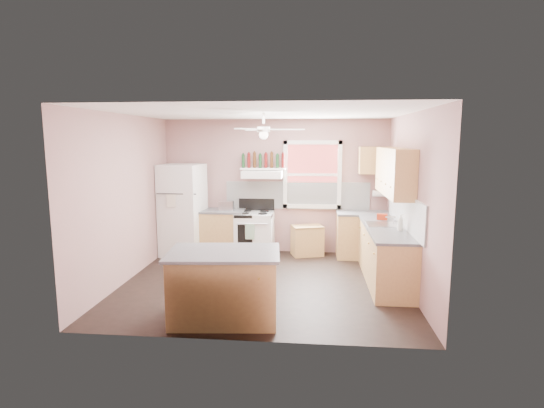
# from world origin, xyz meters

# --- Properties ---
(floor) EXTENTS (4.50, 4.50, 0.00)m
(floor) POSITION_xyz_m (0.00, 0.00, 0.00)
(floor) COLOR black
(floor) RESTS_ON ground
(ceiling) EXTENTS (4.50, 4.50, 0.00)m
(ceiling) POSITION_xyz_m (0.00, 0.00, 2.70)
(ceiling) COLOR white
(ceiling) RESTS_ON ground
(wall_back) EXTENTS (4.50, 0.05, 2.70)m
(wall_back) POSITION_xyz_m (0.00, 2.02, 1.35)
(wall_back) COLOR #946B68
(wall_back) RESTS_ON ground
(wall_right) EXTENTS (0.05, 4.00, 2.70)m
(wall_right) POSITION_xyz_m (2.27, 0.00, 1.35)
(wall_right) COLOR #946B68
(wall_right) RESTS_ON ground
(wall_left) EXTENTS (0.05, 4.00, 2.70)m
(wall_left) POSITION_xyz_m (-2.27, 0.00, 1.35)
(wall_left) COLOR #946B68
(wall_left) RESTS_ON ground
(backsplash_back) EXTENTS (2.90, 0.03, 0.55)m
(backsplash_back) POSITION_xyz_m (0.45, 1.99, 1.18)
(backsplash_back) COLOR white
(backsplash_back) RESTS_ON wall_back
(backsplash_right) EXTENTS (0.03, 2.60, 0.55)m
(backsplash_right) POSITION_xyz_m (2.23, 0.30, 1.18)
(backsplash_right) COLOR white
(backsplash_right) RESTS_ON wall_right
(window_view) EXTENTS (1.00, 0.02, 1.20)m
(window_view) POSITION_xyz_m (0.75, 1.98, 1.60)
(window_view) COLOR maroon
(window_view) RESTS_ON wall_back
(window_frame) EXTENTS (1.16, 0.07, 1.36)m
(window_frame) POSITION_xyz_m (0.75, 1.96, 1.60)
(window_frame) COLOR white
(window_frame) RESTS_ON wall_back
(refrigerator) EXTENTS (0.86, 0.84, 1.82)m
(refrigerator) POSITION_xyz_m (-1.81, 1.57, 0.91)
(refrigerator) COLOR white
(refrigerator) RESTS_ON floor
(base_cabinet_left) EXTENTS (0.90, 0.60, 0.86)m
(base_cabinet_left) POSITION_xyz_m (-1.06, 1.70, 0.43)
(base_cabinet_left) COLOR #A97B46
(base_cabinet_left) RESTS_ON floor
(counter_left) EXTENTS (0.92, 0.62, 0.04)m
(counter_left) POSITION_xyz_m (-1.06, 1.70, 0.88)
(counter_left) COLOR #49494C
(counter_left) RESTS_ON base_cabinet_left
(toaster) EXTENTS (0.28, 0.16, 0.18)m
(toaster) POSITION_xyz_m (-0.95, 1.68, 0.99)
(toaster) COLOR silver
(toaster) RESTS_ON counter_left
(stove) EXTENTS (0.75, 0.66, 0.86)m
(stove) POSITION_xyz_m (-0.38, 1.68, 0.43)
(stove) COLOR white
(stove) RESTS_ON floor
(range_hood) EXTENTS (0.78, 0.50, 0.14)m
(range_hood) POSITION_xyz_m (-0.23, 1.75, 1.62)
(range_hood) COLOR white
(range_hood) RESTS_ON wall_back
(bottle_shelf) EXTENTS (0.90, 0.26, 0.03)m
(bottle_shelf) POSITION_xyz_m (-0.23, 1.87, 1.72)
(bottle_shelf) COLOR white
(bottle_shelf) RESTS_ON range_hood
(cart) EXTENTS (0.68, 0.55, 0.59)m
(cart) POSITION_xyz_m (0.67, 1.75, 0.30)
(cart) COLOR #A97B46
(cart) RESTS_ON floor
(base_cabinet_corner) EXTENTS (1.00, 0.60, 0.86)m
(base_cabinet_corner) POSITION_xyz_m (1.75, 1.70, 0.43)
(base_cabinet_corner) COLOR #A97B46
(base_cabinet_corner) RESTS_ON floor
(base_cabinet_right) EXTENTS (0.60, 2.20, 0.86)m
(base_cabinet_right) POSITION_xyz_m (1.95, 0.30, 0.43)
(base_cabinet_right) COLOR #A97B46
(base_cabinet_right) RESTS_ON floor
(counter_corner) EXTENTS (1.02, 0.62, 0.04)m
(counter_corner) POSITION_xyz_m (1.75, 1.70, 0.88)
(counter_corner) COLOR #49494C
(counter_corner) RESTS_ON base_cabinet_corner
(counter_right) EXTENTS (0.62, 2.22, 0.04)m
(counter_right) POSITION_xyz_m (1.94, 0.30, 0.88)
(counter_right) COLOR #49494C
(counter_right) RESTS_ON base_cabinet_right
(sink) EXTENTS (0.55, 0.45, 0.03)m
(sink) POSITION_xyz_m (1.94, 0.50, 0.90)
(sink) COLOR silver
(sink) RESTS_ON counter_right
(faucet) EXTENTS (0.03, 0.03, 0.14)m
(faucet) POSITION_xyz_m (2.10, 0.50, 0.97)
(faucet) COLOR silver
(faucet) RESTS_ON sink
(upper_cabinet_right) EXTENTS (0.33, 1.80, 0.76)m
(upper_cabinet_right) POSITION_xyz_m (2.08, 0.50, 1.78)
(upper_cabinet_right) COLOR #A97B46
(upper_cabinet_right) RESTS_ON wall_right
(upper_cabinet_corner) EXTENTS (0.60, 0.33, 0.52)m
(upper_cabinet_corner) POSITION_xyz_m (1.95, 1.83, 1.90)
(upper_cabinet_corner) COLOR #A97B46
(upper_cabinet_corner) RESTS_ON wall_back
(paper_towel) EXTENTS (0.26, 0.12, 0.12)m
(paper_towel) POSITION_xyz_m (2.07, 1.86, 1.25)
(paper_towel) COLOR white
(paper_towel) RESTS_ON wall_back
(island) EXTENTS (1.39, 0.95, 0.86)m
(island) POSITION_xyz_m (-0.35, -1.42, 0.43)
(island) COLOR #A97B46
(island) RESTS_ON floor
(island_top) EXTENTS (1.48, 1.04, 0.04)m
(island_top) POSITION_xyz_m (-0.35, -1.42, 0.88)
(island_top) COLOR #49494C
(island_top) RESTS_ON island
(ceiling_fan_hub) EXTENTS (0.20, 0.20, 0.08)m
(ceiling_fan_hub) POSITION_xyz_m (0.00, 0.00, 2.45)
(ceiling_fan_hub) COLOR white
(ceiling_fan_hub) RESTS_ON ceiling
(soap_bottle) EXTENTS (0.13, 0.13, 0.25)m
(soap_bottle) POSITION_xyz_m (2.12, 0.05, 1.03)
(soap_bottle) COLOR silver
(soap_bottle) RESTS_ON counter_right
(red_caddy) EXTENTS (0.20, 0.15, 0.10)m
(red_caddy) POSITION_xyz_m (1.99, 0.95, 0.95)
(red_caddy) COLOR #A9270E
(red_caddy) RESTS_ON counter_right
(wine_bottles) EXTENTS (0.86, 0.06, 0.31)m
(wine_bottles) POSITION_xyz_m (-0.23, 1.87, 1.88)
(wine_bottles) COLOR #143819
(wine_bottles) RESTS_ON bottle_shelf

